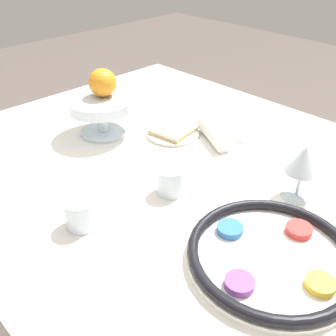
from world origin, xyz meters
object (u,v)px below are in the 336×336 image
(wine_glass, at_px, (304,161))
(orange_fruit, at_px, (103,83))
(bread_plate, at_px, (173,132))
(napkin_roll, at_px, (214,133))
(cup_mid, at_px, (171,180))
(seder_plate, at_px, (271,255))
(cup_near, at_px, (80,213))
(fruit_stand, at_px, (101,107))

(wine_glass, distance_m, orange_fruit, 0.56)
(bread_plate, xyz_separation_m, napkin_roll, (-0.10, -0.06, 0.02))
(bread_plate, bearing_deg, cup_mid, 134.17)
(orange_fruit, relative_size, cup_mid, 1.21)
(bread_plate, distance_m, cup_mid, 0.28)
(seder_plate, xyz_separation_m, cup_mid, (0.28, -0.02, 0.02))
(seder_plate, relative_size, cup_mid, 4.78)
(napkin_roll, height_order, cup_near, cup_near)
(cup_mid, bearing_deg, napkin_roll, -70.69)
(wine_glass, distance_m, cup_mid, 0.29)
(seder_plate, relative_size, fruit_stand, 1.59)
(fruit_stand, xyz_separation_m, orange_fruit, (0.01, -0.02, 0.06))
(orange_fruit, relative_size, cup_near, 1.21)
(seder_plate, height_order, napkin_roll, napkin_roll)
(fruit_stand, bearing_deg, wine_glass, -166.91)
(wine_glass, height_order, bread_plate, wine_glass)
(orange_fruit, bearing_deg, napkin_roll, -145.31)
(wine_glass, distance_m, fruit_stand, 0.56)
(fruit_stand, relative_size, bread_plate, 1.26)
(seder_plate, distance_m, cup_near, 0.37)
(fruit_stand, bearing_deg, cup_mid, 169.42)
(wine_glass, bearing_deg, fruit_stand, 13.09)
(seder_plate, relative_size, wine_glass, 2.38)
(orange_fruit, height_order, napkin_roll, orange_fruit)
(napkin_roll, relative_size, cup_near, 2.37)
(fruit_stand, relative_size, cup_near, 3.01)
(orange_fruit, relative_size, bread_plate, 0.51)
(orange_fruit, bearing_deg, fruit_stand, 108.81)
(wine_glass, height_order, cup_mid, wine_glass)
(seder_plate, bearing_deg, orange_fruit, -8.95)
(napkin_roll, xyz_separation_m, cup_near, (-0.05, 0.46, 0.01))
(orange_fruit, bearing_deg, cup_mid, 167.12)
(wine_glass, xyz_separation_m, cup_mid, (0.21, 0.19, -0.06))
(seder_plate, xyz_separation_m, wine_glass, (0.07, -0.21, 0.08))
(wine_glass, xyz_separation_m, orange_fruit, (0.55, 0.11, 0.05))
(fruit_stand, distance_m, napkin_roll, 0.32)
(fruit_stand, height_order, orange_fruit, orange_fruit)
(orange_fruit, height_order, cup_near, orange_fruit)
(fruit_stand, xyz_separation_m, cup_mid, (-0.34, 0.06, -0.05))
(orange_fruit, distance_m, napkin_roll, 0.33)
(seder_plate, distance_m, cup_mid, 0.28)
(fruit_stand, height_order, bread_plate, fruit_stand)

